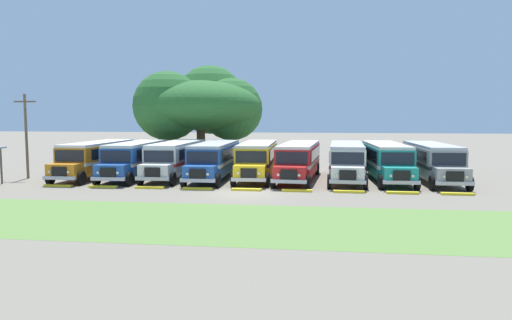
# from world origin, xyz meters

# --- Properties ---
(ground_plane) EXTENTS (220.00, 220.00, 0.00)m
(ground_plane) POSITION_xyz_m (0.00, 0.00, 0.00)
(ground_plane) COLOR slate
(foreground_grass_strip) EXTENTS (80.00, 8.47, 0.01)m
(foreground_grass_strip) POSITION_xyz_m (0.00, -8.19, 0.00)
(foreground_grass_strip) COLOR olive
(foreground_grass_strip) RESTS_ON ground_plane
(parked_bus_slot_0) EXTENTS (2.69, 10.84, 2.82)m
(parked_bus_slot_0) POSITION_xyz_m (-13.29, 6.78, 1.58)
(parked_bus_slot_0) COLOR orange
(parked_bus_slot_0) RESTS_ON ground_plane
(parked_bus_slot_1) EXTENTS (3.09, 10.89, 2.82)m
(parked_bus_slot_1) POSITION_xyz_m (-9.93, 6.75, 1.58)
(parked_bus_slot_1) COLOR #23519E
(parked_bus_slot_1) RESTS_ON ground_plane
(parked_bus_slot_2) EXTENTS (2.78, 10.85, 2.82)m
(parked_bus_slot_2) POSITION_xyz_m (-6.73, 7.23, 1.58)
(parked_bus_slot_2) COLOR silver
(parked_bus_slot_2) RESTS_ON ground_plane
(parked_bus_slot_3) EXTENTS (2.85, 10.86, 2.82)m
(parked_bus_slot_3) POSITION_xyz_m (-3.45, 6.80, 1.58)
(parked_bus_slot_3) COLOR #23519E
(parked_bus_slot_3) RESTS_ON ground_plane
(parked_bus_slot_4) EXTENTS (2.89, 10.86, 2.82)m
(parked_bus_slot_4) POSITION_xyz_m (-0.12, 7.60, 1.58)
(parked_bus_slot_4) COLOR yellow
(parked_bus_slot_4) RESTS_ON ground_plane
(parked_bus_slot_5) EXTENTS (3.37, 10.94, 2.82)m
(parked_bus_slot_5) POSITION_xyz_m (3.20, 7.10, 1.58)
(parked_bus_slot_5) COLOR red
(parked_bus_slot_5) RESTS_ON ground_plane
(parked_bus_slot_6) EXTENTS (3.09, 10.89, 2.82)m
(parked_bus_slot_6) POSITION_xyz_m (6.89, 7.37, 1.58)
(parked_bus_slot_6) COLOR silver
(parked_bus_slot_6) RESTS_ON ground_plane
(parked_bus_slot_7) EXTENTS (3.00, 10.88, 2.82)m
(parked_bus_slot_7) POSITION_xyz_m (9.91, 7.62, 1.58)
(parked_bus_slot_7) COLOR teal
(parked_bus_slot_7) RESTS_ON ground_plane
(parked_bus_slot_8) EXTENTS (2.89, 10.87, 2.82)m
(parked_bus_slot_8) POSITION_xyz_m (13.31, 7.60, 1.58)
(parked_bus_slot_8) COLOR #9E9993
(parked_bus_slot_8) RESTS_ON ground_plane
(curb_wheelstop_0) EXTENTS (2.00, 0.36, 0.15)m
(curb_wheelstop_0) POSITION_xyz_m (-13.38, 1.02, 0.07)
(curb_wheelstop_0) COLOR yellow
(curb_wheelstop_0) RESTS_ON ground_plane
(curb_wheelstop_1) EXTENTS (2.00, 0.36, 0.15)m
(curb_wheelstop_1) POSITION_xyz_m (-10.04, 1.02, 0.07)
(curb_wheelstop_1) COLOR yellow
(curb_wheelstop_1) RESTS_ON ground_plane
(curb_wheelstop_2) EXTENTS (2.00, 0.36, 0.15)m
(curb_wheelstop_2) POSITION_xyz_m (-6.69, 1.02, 0.07)
(curb_wheelstop_2) COLOR yellow
(curb_wheelstop_2) RESTS_ON ground_plane
(curb_wheelstop_3) EXTENTS (2.00, 0.36, 0.15)m
(curb_wheelstop_3) POSITION_xyz_m (-3.35, 1.02, 0.07)
(curb_wheelstop_3) COLOR yellow
(curb_wheelstop_3) RESTS_ON ground_plane
(curb_wheelstop_4) EXTENTS (2.00, 0.36, 0.15)m
(curb_wheelstop_4) POSITION_xyz_m (0.00, 1.02, 0.07)
(curb_wheelstop_4) COLOR yellow
(curb_wheelstop_4) RESTS_ON ground_plane
(curb_wheelstop_5) EXTENTS (2.00, 0.36, 0.15)m
(curb_wheelstop_5) POSITION_xyz_m (3.35, 1.02, 0.07)
(curb_wheelstop_5) COLOR yellow
(curb_wheelstop_5) RESTS_ON ground_plane
(curb_wheelstop_6) EXTENTS (2.00, 0.36, 0.15)m
(curb_wheelstop_6) POSITION_xyz_m (6.69, 1.02, 0.07)
(curb_wheelstop_6) COLOR yellow
(curb_wheelstop_6) RESTS_ON ground_plane
(curb_wheelstop_7) EXTENTS (2.00, 0.36, 0.15)m
(curb_wheelstop_7) POSITION_xyz_m (10.04, 1.02, 0.07)
(curb_wheelstop_7) COLOR yellow
(curb_wheelstop_7) RESTS_ON ground_plane
(curb_wheelstop_8) EXTENTS (2.00, 0.36, 0.15)m
(curb_wheelstop_8) POSITION_xyz_m (13.38, 1.02, 0.07)
(curb_wheelstop_8) COLOR yellow
(curb_wheelstop_8) RESTS_ON ground_plane
(broad_shade_tree) EXTENTS (12.74, 13.15, 10.46)m
(broad_shade_tree) POSITION_xyz_m (-7.31, 18.19, 6.11)
(broad_shade_tree) COLOR brown
(broad_shade_tree) RESTS_ON ground_plane
(utility_pole) EXTENTS (1.80, 0.20, 6.67)m
(utility_pole) POSITION_xyz_m (-18.17, 4.85, 3.58)
(utility_pole) COLOR brown
(utility_pole) RESTS_ON ground_plane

